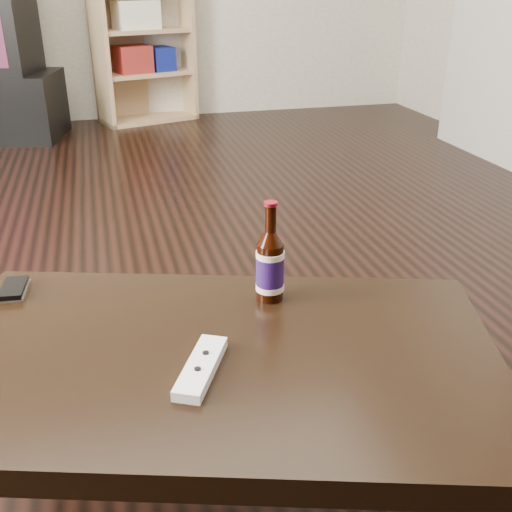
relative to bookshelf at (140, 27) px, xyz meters
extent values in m
cube|color=black|center=(-0.33, -2.88, -0.68)|extent=(5.00, 6.00, 0.01)
cube|color=tan|center=(-0.30, -0.13, -0.03)|extent=(0.13, 0.31, 1.29)
cube|color=tan|center=(0.33, 0.08, -0.03)|extent=(0.13, 0.31, 1.29)
cube|color=tan|center=(0.02, -0.02, -0.66)|extent=(0.76, 0.52, 0.03)
cube|color=tan|center=(-0.03, 0.11, -0.03)|extent=(0.67, 0.24, 1.29)
cube|color=tan|center=(0.02, -0.02, -0.32)|extent=(0.69, 0.47, 0.03)
cube|color=tan|center=(0.02, -0.02, -0.03)|extent=(0.69, 0.47, 0.03)
cube|color=maroon|center=(-0.07, -0.07, -0.22)|extent=(0.29, 0.26, 0.19)
cube|color=navy|center=(0.14, 0.00, -0.23)|extent=(0.21, 0.24, 0.17)
cube|color=white|center=(-0.02, -0.06, 0.08)|extent=(0.35, 0.28, 0.19)
cube|color=black|center=(-0.21, -3.78, -0.31)|extent=(1.16, 0.88, 0.05)
cylinder|color=black|center=(-0.57, -3.43, -0.50)|extent=(0.08, 0.08, 0.34)
cylinder|color=black|center=(0.29, -3.69, -0.50)|extent=(0.08, 0.08, 0.34)
cylinder|color=black|center=(-0.06, -3.62, -0.22)|extent=(0.07, 0.07, 0.12)
cylinder|color=#26104E|center=(-0.06, -3.62, -0.22)|extent=(0.07, 0.07, 0.08)
cylinder|color=white|center=(-0.06, -3.62, -0.18)|extent=(0.08, 0.08, 0.01)
cylinder|color=white|center=(-0.06, -3.62, -0.26)|extent=(0.08, 0.08, 0.01)
cone|color=black|center=(-0.06, -3.62, -0.15)|extent=(0.07, 0.07, 0.03)
cylinder|color=black|center=(-0.06, -3.62, -0.11)|extent=(0.03, 0.03, 0.06)
cylinder|color=maroon|center=(-0.06, -3.62, -0.07)|extent=(0.04, 0.04, 0.01)
cube|color=#BAB9BC|center=(-0.58, -3.45, -0.28)|extent=(0.06, 0.10, 0.01)
cube|color=black|center=(-0.58, -3.45, -0.28)|extent=(0.06, 0.10, 0.01)
cylinder|color=#BAB9BC|center=(-0.58, -3.48, -0.27)|extent=(0.02, 0.02, 0.00)
cube|color=white|center=(-0.24, -3.84, -0.28)|extent=(0.12, 0.18, 0.02)
cylinder|color=black|center=(-0.23, -3.81, -0.27)|extent=(0.02, 0.02, 0.00)
cylinder|color=black|center=(-0.25, -3.85, -0.27)|extent=(0.02, 0.02, 0.00)
camera|label=1|loc=(-0.37, -4.68, 0.33)|focal=42.00mm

